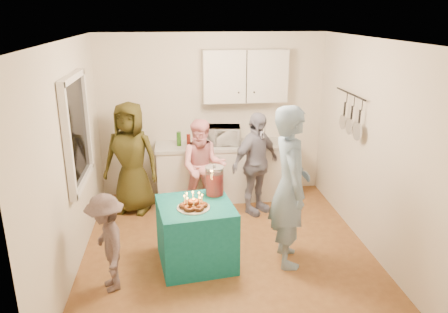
{
  "coord_description": "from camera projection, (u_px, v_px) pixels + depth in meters",
  "views": [
    {
      "loc": [
        -0.61,
        -4.85,
        2.89
      ],
      "look_at": [
        0.0,
        0.35,
        1.15
      ],
      "focal_mm": 35.0,
      "sensor_mm": 36.0,
      "label": 1
    }
  ],
  "objects": [
    {
      "name": "donut_cake",
      "position": [
        193.0,
        201.0,
        4.95
      ],
      "size": [
        0.38,
        0.38,
        0.18
      ],
      "primitive_type": null,
      "color": "#381C0C",
      "rests_on": "party_table"
    },
    {
      "name": "child_near_left",
      "position": [
        107.0,
        243.0,
        4.64
      ],
      "size": [
        0.62,
        0.81,
        1.1
      ],
      "primitive_type": "imported",
      "rotation": [
        0.0,
        0.0,
        -1.24
      ],
      "color": "#4D3E3E",
      "rests_on": "floor"
    },
    {
      "name": "microwave",
      "position": [
        223.0,
        135.0,
        6.84
      ],
      "size": [
        0.55,
        0.41,
        0.29
      ],
      "primitive_type": "imported",
      "rotation": [
        0.0,
        0.0,
        -0.12
      ],
      "color": "white",
      "rests_on": "countertop"
    },
    {
      "name": "upper_cabinet",
      "position": [
        245.0,
        76.0,
        6.73
      ],
      "size": [
        1.3,
        0.3,
        0.8
      ],
      "primitive_type": "cube",
      "color": "white",
      "rests_on": "back_wall"
    },
    {
      "name": "right_wall",
      "position": [
        373.0,
        148.0,
        5.34
      ],
      "size": [
        4.0,
        4.0,
        0.0
      ],
      "primitive_type": "plane",
      "color": "silver",
      "rests_on": "floor"
    },
    {
      "name": "woman_back_center",
      "position": [
        203.0,
        167.0,
        6.43
      ],
      "size": [
        0.75,
        0.61,
        1.43
      ],
      "primitive_type": "imported",
      "rotation": [
        0.0,
        0.0,
        -0.1
      ],
      "color": "pink",
      "rests_on": "floor"
    },
    {
      "name": "ceiling",
      "position": [
        228.0,
        40.0,
        4.73
      ],
      "size": [
        4.0,
        4.0,
        0.0
      ],
      "primitive_type": "plane",
      "color": "white",
      "rests_on": "floor"
    },
    {
      "name": "window_night",
      "position": [
        76.0,
        131.0,
        5.15
      ],
      "size": [
        0.04,
        1.0,
        1.2
      ],
      "primitive_type": "cube",
      "color": "black",
      "rests_on": "left_wall"
    },
    {
      "name": "countertop",
      "position": [
        227.0,
        145.0,
        6.9
      ],
      "size": [
        2.24,
        0.62,
        0.05
      ],
      "primitive_type": "cube",
      "color": "beige",
      "rests_on": "counter"
    },
    {
      "name": "back_wall",
      "position": [
        212.0,
        116.0,
        7.03
      ],
      "size": [
        3.6,
        3.6,
        0.0
      ],
      "primitive_type": "plane",
      "color": "silver",
      "rests_on": "floor"
    },
    {
      "name": "woman_back_left",
      "position": [
        131.0,
        158.0,
        6.44
      ],
      "size": [
        0.94,
        0.74,
        1.68
      ],
      "primitive_type": "imported",
      "rotation": [
        0.0,
        0.0,
        -0.28
      ],
      "color": "brown",
      "rests_on": "floor"
    },
    {
      "name": "man_birthday",
      "position": [
        290.0,
        187.0,
        5.05
      ],
      "size": [
        0.49,
        0.72,
        1.93
      ],
      "primitive_type": "imported",
      "rotation": [
        0.0,
        0.0,
        1.53
      ],
      "color": "#7B97B2",
      "rests_on": "floor"
    },
    {
      "name": "counter",
      "position": [
        227.0,
        172.0,
        7.04
      ],
      "size": [
        2.2,
        0.58,
        0.86
      ],
      "primitive_type": "cube",
      "color": "white",
      "rests_on": "floor"
    },
    {
      "name": "floor",
      "position": [
        227.0,
        251.0,
        5.55
      ],
      "size": [
        4.0,
        4.0,
        0.0
      ],
      "primitive_type": "plane",
      "color": "brown",
      "rests_on": "ground"
    },
    {
      "name": "pot_rack",
      "position": [
        347.0,
        112.0,
        5.89
      ],
      "size": [
        0.12,
        1.0,
        0.6
      ],
      "primitive_type": "cube",
      "color": "black",
      "rests_on": "right_wall"
    },
    {
      "name": "woman_back_right",
      "position": [
        256.0,
        164.0,
        6.4
      ],
      "size": [
        0.95,
        0.83,
        1.54
      ],
      "primitive_type": "imported",
      "rotation": [
        0.0,
        0.0,
        0.62
      ],
      "color": "#101036",
      "rests_on": "floor"
    },
    {
      "name": "party_table",
      "position": [
        196.0,
        234.0,
        5.19
      ],
      "size": [
        0.96,
        0.96,
        0.76
      ],
      "primitive_type": "cube",
      "rotation": [
        0.0,
        0.0,
        0.14
      ],
      "color": "#106C6D",
      "rests_on": "floor"
    },
    {
      "name": "left_wall",
      "position": [
        70.0,
        159.0,
        4.94
      ],
      "size": [
        4.0,
        4.0,
        0.0
      ],
      "primitive_type": "plane",
      "color": "silver",
      "rests_on": "floor"
    },
    {
      "name": "punch_jar",
      "position": [
        215.0,
        181.0,
        5.3
      ],
      "size": [
        0.22,
        0.22,
        0.34
      ],
      "primitive_type": "cylinder",
      "color": "#AD0D12",
      "rests_on": "party_table"
    }
  ]
}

